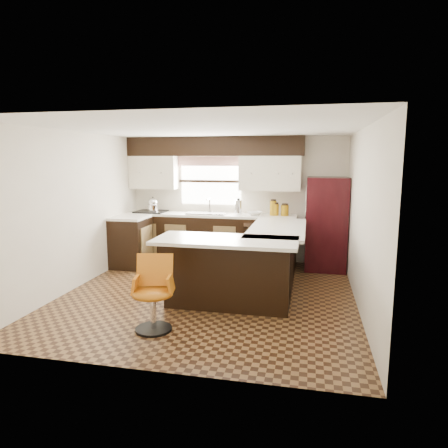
% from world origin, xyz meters
% --- Properties ---
extents(floor, '(4.40, 4.40, 0.00)m').
position_xyz_m(floor, '(0.00, 0.00, 0.00)').
color(floor, '#49301A').
rests_on(floor, ground).
extents(ceiling, '(4.40, 4.40, 0.00)m').
position_xyz_m(ceiling, '(0.00, 0.00, 2.40)').
color(ceiling, silver).
rests_on(ceiling, wall_back).
extents(wall_back, '(4.40, 0.00, 4.40)m').
position_xyz_m(wall_back, '(0.00, 2.20, 1.20)').
color(wall_back, beige).
rests_on(wall_back, floor).
extents(wall_front, '(4.40, 0.00, 4.40)m').
position_xyz_m(wall_front, '(0.00, -2.20, 1.20)').
color(wall_front, beige).
rests_on(wall_front, floor).
extents(wall_left, '(0.00, 4.40, 4.40)m').
position_xyz_m(wall_left, '(-2.10, 0.00, 1.20)').
color(wall_left, beige).
rests_on(wall_left, floor).
extents(wall_right, '(0.00, 4.40, 4.40)m').
position_xyz_m(wall_right, '(2.10, 0.00, 1.20)').
color(wall_right, beige).
rests_on(wall_right, floor).
extents(base_cab_back, '(3.30, 0.60, 0.90)m').
position_xyz_m(base_cab_back, '(-0.45, 1.90, 0.45)').
color(base_cab_back, black).
rests_on(base_cab_back, floor).
extents(base_cab_left, '(0.60, 0.70, 0.90)m').
position_xyz_m(base_cab_left, '(-1.80, 1.25, 0.45)').
color(base_cab_left, black).
rests_on(base_cab_left, floor).
extents(counter_back, '(3.30, 0.60, 0.04)m').
position_xyz_m(counter_back, '(-0.45, 1.90, 0.92)').
color(counter_back, silver).
rests_on(counter_back, base_cab_back).
extents(counter_left, '(0.60, 0.70, 0.04)m').
position_xyz_m(counter_left, '(-1.80, 1.25, 0.92)').
color(counter_left, silver).
rests_on(counter_left, base_cab_left).
extents(soffit, '(3.40, 0.35, 0.36)m').
position_xyz_m(soffit, '(-0.40, 2.03, 2.22)').
color(soffit, black).
rests_on(soffit, wall_back).
extents(upper_cab_left, '(0.94, 0.35, 0.64)m').
position_xyz_m(upper_cab_left, '(-1.62, 2.03, 1.72)').
color(upper_cab_left, beige).
rests_on(upper_cab_left, wall_back).
extents(upper_cab_right, '(1.14, 0.35, 0.64)m').
position_xyz_m(upper_cab_right, '(0.68, 2.03, 1.72)').
color(upper_cab_right, beige).
rests_on(upper_cab_right, wall_back).
extents(window_pane, '(1.20, 0.02, 0.90)m').
position_xyz_m(window_pane, '(-0.50, 2.18, 1.55)').
color(window_pane, white).
rests_on(window_pane, wall_back).
extents(valance, '(1.30, 0.06, 0.18)m').
position_xyz_m(valance, '(-0.50, 2.14, 1.94)').
color(valance, '#D19B93').
rests_on(valance, wall_back).
extents(sink, '(0.75, 0.45, 0.03)m').
position_xyz_m(sink, '(-0.50, 1.88, 0.96)').
color(sink, '#B2B2B7').
rests_on(sink, counter_back).
extents(dishwasher, '(0.58, 0.03, 0.78)m').
position_xyz_m(dishwasher, '(0.55, 1.61, 0.43)').
color(dishwasher, black).
rests_on(dishwasher, floor).
extents(cooktop, '(0.58, 0.50, 0.02)m').
position_xyz_m(cooktop, '(-1.65, 1.88, 0.96)').
color(cooktop, black).
rests_on(cooktop, counter_back).
extents(peninsula_long, '(0.60, 1.95, 0.90)m').
position_xyz_m(peninsula_long, '(0.90, 0.62, 0.45)').
color(peninsula_long, black).
rests_on(peninsula_long, floor).
extents(peninsula_return, '(1.65, 0.60, 0.90)m').
position_xyz_m(peninsula_return, '(0.38, -0.35, 0.45)').
color(peninsula_return, black).
rests_on(peninsula_return, floor).
extents(counter_pen_long, '(0.84, 1.95, 0.04)m').
position_xyz_m(counter_pen_long, '(0.95, 0.62, 0.92)').
color(counter_pen_long, silver).
rests_on(counter_pen_long, peninsula_long).
extents(counter_pen_return, '(1.89, 0.84, 0.04)m').
position_xyz_m(counter_pen_return, '(0.35, -0.44, 0.92)').
color(counter_pen_return, silver).
rests_on(counter_pen_return, peninsula_return).
extents(refrigerator, '(0.71, 0.69, 1.67)m').
position_xyz_m(refrigerator, '(1.72, 1.82, 0.83)').
color(refrigerator, black).
rests_on(refrigerator, floor).
extents(bar_chair, '(0.55, 0.55, 0.88)m').
position_xyz_m(bar_chair, '(-0.32, -1.33, 0.44)').
color(bar_chair, '#B76110').
rests_on(bar_chair, floor).
extents(kettle, '(0.21, 0.21, 0.28)m').
position_xyz_m(kettle, '(-1.60, 1.88, 1.11)').
color(kettle, silver).
rests_on(kettle, cooktop).
extents(percolator, '(0.14, 0.14, 0.27)m').
position_xyz_m(percolator, '(0.10, 1.90, 1.08)').
color(percolator, silver).
rests_on(percolator, counter_back).
extents(mixing_bowl, '(0.35, 0.35, 0.07)m').
position_xyz_m(mixing_bowl, '(0.41, 1.90, 0.98)').
color(mixing_bowl, white).
rests_on(mixing_bowl, counter_back).
extents(canister_large, '(0.12, 0.12, 0.27)m').
position_xyz_m(canister_large, '(0.76, 1.92, 1.08)').
color(canister_large, '#91680A').
rests_on(canister_large, counter_back).
extents(canister_med, '(0.12, 0.12, 0.21)m').
position_xyz_m(canister_med, '(0.80, 1.92, 1.05)').
color(canister_med, '#91680A').
rests_on(canister_med, counter_back).
extents(canister_small, '(0.14, 0.14, 0.20)m').
position_xyz_m(canister_small, '(0.97, 1.92, 1.04)').
color(canister_small, '#91680A').
rests_on(canister_small, counter_back).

